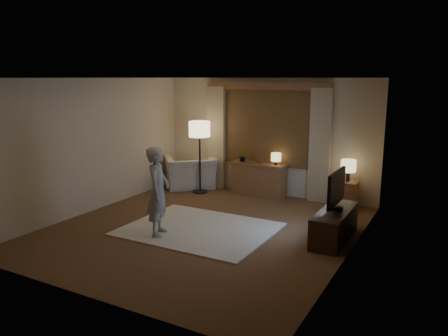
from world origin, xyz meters
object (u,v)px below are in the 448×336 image
Objects in this scene: side_table at (347,195)px; sideboard at (259,180)px; tv_stand at (335,225)px; person at (158,191)px; armchair at (190,172)px.

sideboard is at bearing 178.55° from side_table.
sideboard is at bearing 139.13° from tv_stand.
armchair is at bearing 2.57° from person.
tv_stand is (2.22, -1.92, -0.10)m from sideboard.
side_table is at bearing -59.05° from person.
armchair is 0.83× the size of tv_stand.
sideboard reaches higher than side_table.
armchair is 3.71m from side_table.
tv_stand is at bearing 113.52° from armchair.
person is (1.32, -2.99, 0.39)m from armchair.
sideboard is 1.74m from armchair.
tv_stand is at bearing -40.87° from sideboard.
person is at bearing -127.83° from side_table.
sideboard is 0.81× the size of person.
person is (-2.39, -3.08, 0.48)m from side_table.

